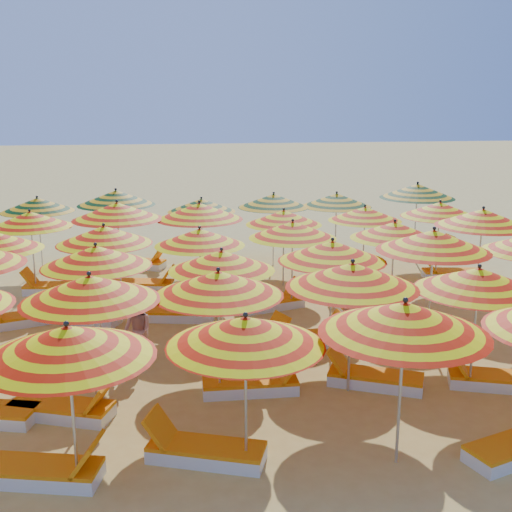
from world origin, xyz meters
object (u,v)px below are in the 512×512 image
Objects in this scene: umbrella_3 at (404,318)px; lounger_7 at (253,384)px; umbrella_2 at (245,332)px; umbrella_27 at (284,217)px; umbrella_34 at (337,200)px; umbrella_9 at (352,275)px; umbrella_15 at (332,251)px; lounger_6 at (64,409)px; umbrella_24 at (30,219)px; umbrella_31 at (116,198)px; umbrella_33 at (274,201)px; umbrella_22 at (394,230)px; lounger_1 at (43,471)px; umbrella_35 at (417,191)px; lounger_16 at (272,303)px; umbrella_25 at (117,211)px; lounger_12 at (305,339)px; umbrella_16 at (434,241)px; umbrella_29 at (440,210)px; lounger_20 at (223,284)px; lounger_18 at (55,288)px; lounger_17 at (370,306)px; umbrella_23 at (483,218)px; umbrella_30 at (37,205)px; umbrella_13 at (96,256)px; lounger_13 at (25,318)px; umbrella_21 at (293,230)px; lounger_22 at (451,273)px; umbrella_10 at (479,280)px; lounger_15 at (180,314)px; lounger_8 at (373,378)px; lounger_9 at (494,379)px; lounger_23 at (139,263)px; umbrella_26 at (199,211)px; umbrella_7 at (90,288)px; umbrella_19 at (104,235)px; beachgoer_a at (351,307)px; lounger_14 at (86,317)px; umbrella_28 at (365,214)px; umbrella_32 at (201,205)px; umbrella_1 at (68,342)px; umbrella_14 at (222,261)px; lounger_19 at (144,285)px; lounger_21 at (341,274)px.

umbrella_3 reaches higher than lounger_7.
umbrella_2 reaches higher than umbrella_27.
umbrella_9 is at bearing -103.23° from umbrella_34.
lounger_6 is at bearing -154.77° from umbrella_15.
umbrella_24 is (-6.90, 4.80, -0.06)m from umbrella_15.
umbrella_31 is 4.79m from umbrella_33.
umbrella_22 reaches higher than lounger_1.
lounger_6 is (-9.74, -9.47, -2.08)m from umbrella_35.
lounger_16 is at bearing 77.43° from lounger_7.
umbrella_25 is 6.46m from lounger_12.
umbrella_16 is 5.05m from umbrella_29.
lounger_20 is at bearing -3.95° from umbrella_24.
lounger_17 is at bearing 167.24° from lounger_18.
umbrella_23 reaches higher than umbrella_34.
umbrella_31 is at bearing 108.66° from lounger_6.
umbrella_30 is 3.17m from lounger_18.
umbrella_13 is 1.55× the size of lounger_13.
umbrella_21 reaches higher than lounger_22.
umbrella_10 is 1.53× the size of lounger_13.
umbrella_27 is 1.24× the size of lounger_15.
umbrella_15 reaches higher than umbrella_21.
umbrella_35 reaches higher than lounger_8.
lounger_9 and lounger_23 have the same top height.
umbrella_23 is 7.31m from umbrella_26.
umbrella_23 is 12.60m from umbrella_30.
umbrella_25 reaches higher than umbrella_7.
umbrella_21 is 2.92m from umbrella_26.
umbrella_19 is 1.61× the size of lounger_20.
umbrella_24 reaches higher than lounger_20.
beachgoer_a is at bearing -30.33° from lounger_23.
umbrella_27 is 0.85× the size of umbrella_30.
umbrella_34 is 1.59× the size of lounger_14.
umbrella_7 is 2.06m from lounger_6.
umbrella_30 is at bearing 166.10° from umbrella_28.
umbrella_32 is at bearing 114.39° from umbrella_21.
umbrella_23 is at bearing 35.36° from lounger_7.
lounger_20 is (-4.37, 6.77, 0.00)m from lounger_9.
umbrella_35 is (4.81, 9.16, 0.07)m from umbrella_9.
umbrella_14 is (2.36, 4.39, -0.12)m from umbrella_1.
umbrella_30 is 4.40m from lounger_19.
umbrella_9 is 9.32m from umbrella_32.
lounger_1 is 8.15m from lounger_16.
umbrella_21 reaches higher than lounger_12.
lounger_7 is at bearing -56.04° from umbrella_19.
lounger_23 is at bearing -6.76° from umbrella_31.
lounger_21 is at bearing 92.89° from umbrella_10.
umbrella_22 is 2.07× the size of beachgoer_a.
lounger_15 and lounger_23 have the same top height.
umbrella_27 is 3.07m from umbrella_34.
umbrella_14 is 1.14× the size of umbrella_32.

